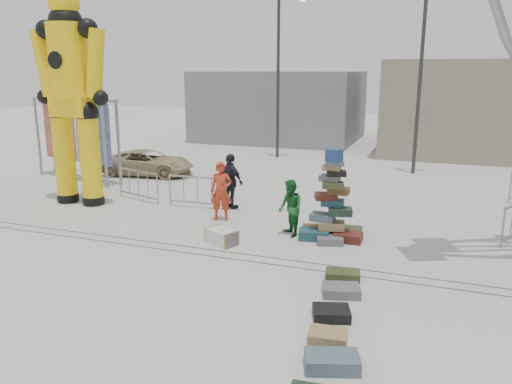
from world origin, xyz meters
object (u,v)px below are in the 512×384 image
(suitcase_tower, at_px, (332,214))
(steamer_trunk, at_px, (222,237))
(lamp_post_right, at_px, (423,70))
(pedestrian_red, at_px, (221,191))
(crash_test_dummy, at_px, (72,91))
(barricade_dummy_a, at_px, (85,168))
(banner_scaffold, at_px, (75,119))
(parked_suv, at_px, (148,163))
(lamp_post_left, at_px, (280,70))
(barricade_dummy_c, at_px, (198,192))
(pedestrian_black, at_px, (231,181))
(barricade_dummy_b, at_px, (138,185))
(pedestrian_green, at_px, (290,208))

(suitcase_tower, height_order, steamer_trunk, suitcase_tower)
(lamp_post_right, relative_size, pedestrian_red, 4.43)
(crash_test_dummy, xyz_separation_m, barricade_dummy_a, (-2.15, 2.97, -3.27))
(suitcase_tower, height_order, barricade_dummy_a, suitcase_tower)
(suitcase_tower, relative_size, banner_scaffold, 0.52)
(lamp_post_right, distance_m, parked_suv, 12.47)
(lamp_post_left, bearing_deg, crash_test_dummy, -107.68)
(parked_suv, bearing_deg, banner_scaffold, 122.51)
(banner_scaffold, height_order, barricade_dummy_c, banner_scaffold)
(pedestrian_black, bearing_deg, parked_suv, -9.58)
(barricade_dummy_c, relative_size, pedestrian_red, 1.11)
(lamp_post_right, relative_size, lamp_post_left, 1.00)
(barricade_dummy_a, xyz_separation_m, pedestrian_red, (7.53, -3.13, 0.35))
(barricade_dummy_a, height_order, parked_suv, barricade_dummy_a)
(banner_scaffold, height_order, parked_suv, banner_scaffold)
(banner_scaffold, distance_m, pedestrian_black, 8.11)
(suitcase_tower, height_order, banner_scaffold, banner_scaffold)
(steamer_trunk, xyz_separation_m, barricade_dummy_b, (-4.59, 3.17, 0.36))
(lamp_post_right, distance_m, banner_scaffold, 14.71)
(pedestrian_black, bearing_deg, banner_scaffold, 10.65)
(crash_test_dummy, relative_size, barricade_dummy_b, 3.62)
(pedestrian_black, distance_m, parked_suv, 6.70)
(steamer_trunk, height_order, pedestrian_black, pedestrian_black)
(steamer_trunk, height_order, barricade_dummy_b, barricade_dummy_b)
(banner_scaffold, bearing_deg, suitcase_tower, -3.13)
(lamp_post_left, height_order, pedestrian_black, lamp_post_left)
(banner_scaffold, bearing_deg, barricade_dummy_a, -0.11)
(lamp_post_left, xyz_separation_m, barricade_dummy_a, (-5.76, -8.35, -3.93))
(pedestrian_green, bearing_deg, steamer_trunk, -88.89)
(pedestrian_green, relative_size, pedestrian_black, 0.86)
(lamp_post_left, height_order, banner_scaffold, lamp_post_left)
(lamp_post_left, relative_size, pedestrian_green, 5.08)
(barricade_dummy_b, height_order, pedestrian_green, pedestrian_green)
(banner_scaffold, height_order, pedestrian_black, banner_scaffold)
(lamp_post_right, distance_m, pedestrian_black, 10.46)
(crash_test_dummy, bearing_deg, barricade_dummy_c, 11.49)
(barricade_dummy_a, distance_m, barricade_dummy_b, 4.29)
(barricade_dummy_b, height_order, pedestrian_red, pedestrian_red)
(steamer_trunk, bearing_deg, banner_scaffold, 175.10)
(barricade_dummy_a, height_order, barricade_dummy_c, same)
(suitcase_tower, height_order, pedestrian_red, suitcase_tower)
(banner_scaffold, relative_size, pedestrian_green, 2.99)
(barricade_dummy_a, relative_size, pedestrian_black, 1.09)
(crash_test_dummy, bearing_deg, lamp_post_left, 72.49)
(barricade_dummy_a, height_order, barricade_dummy_b, same)
(lamp_post_right, bearing_deg, barricade_dummy_c, -127.47)
(barricade_dummy_b, relative_size, barricade_dummy_c, 1.00)
(steamer_trunk, distance_m, barricade_dummy_c, 3.70)
(crash_test_dummy, distance_m, steamer_trunk, 7.55)
(crash_test_dummy, bearing_deg, barricade_dummy_a, 126.01)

